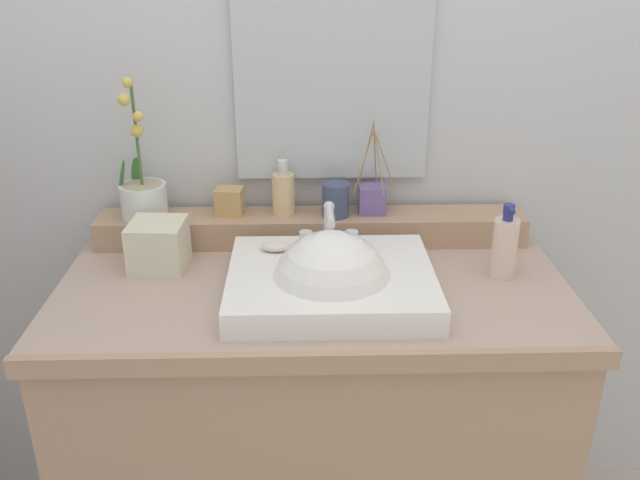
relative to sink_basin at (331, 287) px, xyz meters
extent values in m
cube|color=silver|center=(-0.04, 0.50, 0.29)|extent=(2.90, 0.20, 2.41)
cube|color=tan|center=(-0.04, 0.08, -0.49)|extent=(1.17, 0.60, 0.86)
cube|color=tan|center=(-0.04, 0.08, -0.04)|extent=(1.20, 0.63, 0.04)
cube|color=tan|center=(-0.04, -0.23, -0.04)|extent=(1.20, 0.02, 0.04)
cube|color=tan|center=(-0.04, 0.31, 0.01)|extent=(1.13, 0.13, 0.08)
cube|color=white|center=(0.00, 0.01, 0.01)|extent=(0.46, 0.39, 0.06)
sphere|color=white|center=(0.00, -0.01, 0.00)|extent=(0.27, 0.27, 0.27)
cylinder|color=silver|center=(0.00, 0.15, 0.09)|extent=(0.02, 0.02, 0.10)
cylinder|color=silver|center=(0.00, 0.09, 0.14)|extent=(0.02, 0.11, 0.02)
sphere|color=silver|center=(0.00, 0.15, 0.14)|extent=(0.03, 0.03, 0.03)
cylinder|color=silver|center=(-0.06, 0.15, 0.05)|extent=(0.03, 0.03, 0.04)
cylinder|color=silver|center=(0.05, 0.15, 0.05)|extent=(0.03, 0.03, 0.04)
ellipsoid|color=silver|center=(-0.13, 0.12, 0.05)|extent=(0.07, 0.04, 0.02)
cylinder|color=silver|center=(-0.47, 0.31, 0.10)|extent=(0.12, 0.12, 0.09)
cylinder|color=tan|center=(-0.47, 0.31, 0.13)|extent=(0.11, 0.11, 0.01)
cylinder|color=#476B38|center=(-0.47, 0.31, 0.27)|extent=(0.01, 0.01, 0.26)
ellipsoid|color=#387033|center=(-0.50, 0.35, 0.16)|extent=(0.04, 0.04, 0.10)
ellipsoid|color=#387033|center=(-0.53, 0.31, 0.16)|extent=(0.03, 0.03, 0.10)
sphere|color=#D6B451|center=(-0.47, 0.30, 0.28)|extent=(0.03, 0.03, 0.03)
sphere|color=#D6B451|center=(-0.46, 0.29, 0.32)|extent=(0.03, 0.03, 0.03)
sphere|color=#D6B451|center=(-0.49, 0.29, 0.36)|extent=(0.03, 0.03, 0.03)
sphere|color=#D6B451|center=(-0.48, 0.31, 0.40)|extent=(0.03, 0.03, 0.03)
cylinder|color=#DCBA86|center=(-0.11, 0.33, 0.11)|extent=(0.06, 0.06, 0.11)
cylinder|color=silver|center=(-0.11, 0.33, 0.17)|extent=(0.02, 0.02, 0.02)
cylinder|color=silver|center=(-0.11, 0.33, 0.19)|extent=(0.03, 0.03, 0.02)
cylinder|color=silver|center=(-0.11, 0.31, 0.19)|extent=(0.01, 0.03, 0.01)
cylinder|color=#3B4667|center=(0.02, 0.30, 0.10)|extent=(0.07, 0.07, 0.09)
cube|color=#6B5596|center=(0.12, 0.33, 0.09)|extent=(0.07, 0.07, 0.07)
cylinder|color=#9E7A4C|center=(0.15, 0.33, 0.19)|extent=(0.06, 0.01, 0.16)
cylinder|color=#9E7A4C|center=(0.13, 0.34, 0.20)|extent=(0.02, 0.03, 0.17)
cylinder|color=#9E7A4C|center=(0.10, 0.34, 0.21)|extent=(0.04, 0.02, 0.18)
cylinder|color=#9E7A4C|center=(0.09, 0.31, 0.19)|extent=(0.05, 0.04, 0.16)
cylinder|color=#9E7A4C|center=(0.13, 0.30, 0.20)|extent=(0.03, 0.06, 0.17)
cube|color=tan|center=(-0.25, 0.32, 0.09)|extent=(0.08, 0.06, 0.07)
cylinder|color=beige|center=(0.41, 0.10, 0.05)|extent=(0.06, 0.06, 0.14)
cylinder|color=navy|center=(0.41, 0.10, 0.13)|extent=(0.02, 0.02, 0.02)
cylinder|color=navy|center=(0.41, 0.10, 0.15)|extent=(0.03, 0.03, 0.02)
cylinder|color=navy|center=(0.41, 0.08, 0.15)|extent=(0.01, 0.03, 0.01)
cube|color=beige|center=(-0.42, 0.17, 0.03)|extent=(0.14, 0.14, 0.12)
cube|color=silver|center=(0.02, 0.39, 0.42)|extent=(0.50, 0.02, 0.59)
camera|label=1|loc=(-0.06, -1.35, 0.71)|focal=38.00mm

